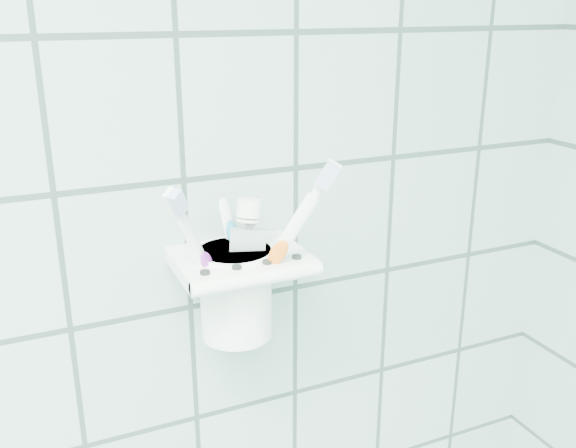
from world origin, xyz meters
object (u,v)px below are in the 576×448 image
at_px(toothbrush_blue, 248,238).
at_px(toothbrush_orange, 225,234).
at_px(holder_bracket, 240,261).
at_px(toothbrush_pink, 229,235).
at_px(cup, 236,289).
at_px(toothpaste_tube, 241,260).

relative_size(toothbrush_blue, toothbrush_orange, 0.90).
bearing_deg(toothbrush_orange, holder_bracket, 48.01).
relative_size(toothbrush_pink, toothbrush_blue, 1.00).
xyz_separation_m(holder_bracket, toothbrush_orange, (-0.02, -0.00, 0.03)).
relative_size(cup, toothpaste_tube, 0.67).
height_order(cup, toothbrush_pink, toothbrush_pink).
bearing_deg(toothbrush_blue, toothpaste_tube, -140.93).
relative_size(cup, toothbrush_blue, 0.51).
bearing_deg(toothbrush_pink, toothbrush_orange, -151.30).
distance_m(cup, toothbrush_blue, 0.05).
height_order(toothbrush_blue, toothpaste_tube, toothbrush_blue).
height_order(holder_bracket, cup, same).
xyz_separation_m(holder_bracket, cup, (-0.00, 0.00, -0.03)).
xyz_separation_m(toothbrush_blue, toothbrush_orange, (-0.03, -0.01, 0.01)).
bearing_deg(toothpaste_tube, toothbrush_orange, -176.77).
height_order(holder_bracket, toothpaste_tube, toothpaste_tube).
bearing_deg(toothbrush_orange, cup, 67.80).
bearing_deg(toothbrush_blue, cup, -178.33).
bearing_deg(cup, toothbrush_pink, 92.33).
height_order(cup, toothbrush_blue, toothbrush_blue).
bearing_deg(toothbrush_pink, cup, -122.44).
relative_size(toothbrush_pink, toothpaste_tube, 1.31).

